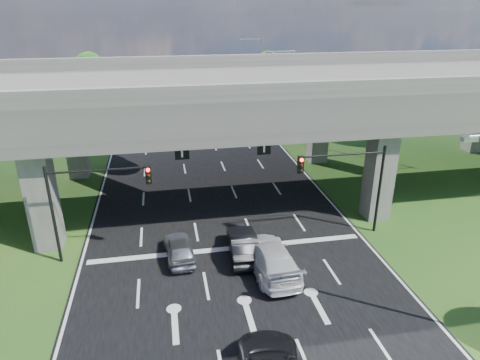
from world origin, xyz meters
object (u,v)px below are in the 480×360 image
object	(u,v)px
signal_right	(350,176)
streetlight_beyond	(258,68)
signal_left	(90,195)
streetlight_far	(292,89)
car_dark	(243,244)
car_white	(271,258)
car_silver	(179,248)

from	to	relation	value
signal_right	streetlight_beyond	size ratio (longest dim) A/B	0.60
signal_left	streetlight_far	world-z (taller)	streetlight_far
streetlight_far	streetlight_beyond	xyz separation A→B (m)	(0.00, 16.00, 0.00)
signal_right	streetlight_far	distance (m)	20.25
car_dark	streetlight_beyond	bearing A→B (deg)	-100.42
streetlight_far	car_white	world-z (taller)	streetlight_far
car_silver	streetlight_far	bearing A→B (deg)	-126.62
car_silver	car_white	world-z (taller)	car_white
car_white	streetlight_far	bearing A→B (deg)	-112.19
signal_right	signal_left	distance (m)	15.65
car_white	car_dark	bearing A→B (deg)	-58.70
streetlight_far	car_silver	world-z (taller)	streetlight_far
signal_right	streetlight_beyond	distance (m)	36.17
streetlight_far	car_white	size ratio (longest dim) A/B	1.73
streetlight_beyond	car_white	size ratio (longest dim) A/B	1.73
signal_left	car_silver	xyz separation A→B (m)	(4.77, -0.94, -3.47)
signal_right	car_silver	world-z (taller)	signal_right
signal_right	streetlight_far	xyz separation A→B (m)	(2.27, 20.06, 1.66)
streetlight_beyond	car_dark	world-z (taller)	streetlight_beyond
signal_right	streetlight_far	size ratio (longest dim) A/B	0.60
signal_right	streetlight_beyond	xyz separation A→B (m)	(2.27, 36.06, 1.66)
signal_left	car_white	size ratio (longest dim) A/B	1.04
signal_left	car_dark	world-z (taller)	signal_left
car_dark	car_white	bearing A→B (deg)	127.90
signal_left	streetlight_beyond	xyz separation A→B (m)	(17.92, 36.06, 1.66)
signal_right	streetlight_beyond	bearing A→B (deg)	86.39
streetlight_far	streetlight_beyond	world-z (taller)	same
signal_right	car_silver	xyz separation A→B (m)	(-10.88, -0.94, -3.47)
streetlight_far	streetlight_beyond	size ratio (longest dim) A/B	1.00
car_silver	car_dark	bearing A→B (deg)	169.38
car_dark	car_white	size ratio (longest dim) A/B	0.79
signal_left	signal_right	bearing A→B (deg)	0.00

